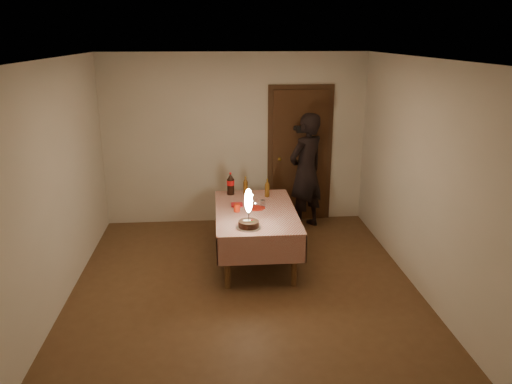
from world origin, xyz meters
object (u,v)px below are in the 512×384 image
red_cup (237,208)px  photographer (306,172)px  dining_table (256,217)px  amber_bottle_right (267,188)px  red_plate (257,208)px  birthday_cake (249,216)px  clear_cup (263,203)px  amber_bottle_left (246,186)px  cola_bottle (231,184)px

red_cup → photographer: photographer is taller
dining_table → amber_bottle_right: bearing=69.4°
red_cup → photographer: 1.58m
red_plate → birthday_cake: bearing=-102.9°
clear_cup → photographer: size_ratio=0.05×
dining_table → amber_bottle_left: bearing=97.2°
birthday_cake → amber_bottle_left: size_ratio=1.85×
clear_cup → cola_bottle: bearing=125.5°
amber_bottle_left → red_plate: bearing=-80.3°
dining_table → photographer: size_ratio=0.98×
photographer → clear_cup: bearing=-127.1°
amber_bottle_right → cola_bottle: bearing=163.3°
birthday_cake → photographer: 1.96m
red_plate → red_cup: size_ratio=2.20×
amber_bottle_left → cola_bottle: bearing=177.8°
amber_bottle_left → amber_bottle_right: size_ratio=1.00×
clear_cup → amber_bottle_left: bearing=109.1°
red_plate → photographer: (0.83, 1.04, 0.19)m
cola_bottle → birthday_cake: bearing=-82.7°
red_cup → clear_cup: (0.34, 0.17, -0.01)m
red_plate → amber_bottle_left: bearing=99.7°
red_plate → amber_bottle_left: size_ratio=0.86×
amber_bottle_right → photographer: photographer is taller
amber_bottle_left → photographer: (0.93, 0.43, 0.07)m
red_plate → amber_bottle_right: amber_bottle_right is taller
red_plate → photographer: bearing=51.6°
red_plate → photographer: photographer is taller
clear_cup → amber_bottle_left: size_ratio=0.35×
red_cup → cola_bottle: cola_bottle is taller
dining_table → cola_bottle: bearing=113.1°
photographer → cola_bottle: bearing=-159.8°
cola_bottle → photographer: bearing=20.2°
cola_bottle → amber_bottle_left: size_ratio=1.25×
amber_bottle_left → amber_bottle_right: same height
dining_table → birthday_cake: bearing=-102.6°
dining_table → cola_bottle: (-0.29, 0.69, 0.25)m
red_plate → amber_bottle_left: 0.63m
cola_bottle → photographer: (1.14, 0.42, 0.04)m
clear_cup → cola_bottle: 0.69m
amber_bottle_left → photographer: photographer is taller
amber_bottle_left → amber_bottle_right: (0.29, -0.14, 0.00)m
photographer → red_cup: bearing=-133.5°
dining_table → amber_bottle_left: (-0.09, 0.68, 0.21)m
red_plate → dining_table: bearing=-105.5°
dining_table → clear_cup: (0.10, 0.13, 0.14)m
amber_bottle_right → clear_cup: bearing=-103.7°
red_plate → red_cup: red_cup is taller
clear_cup → photographer: 1.24m
birthday_cake → photographer: photographer is taller
red_plate → red_cup: bearing=-158.5°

